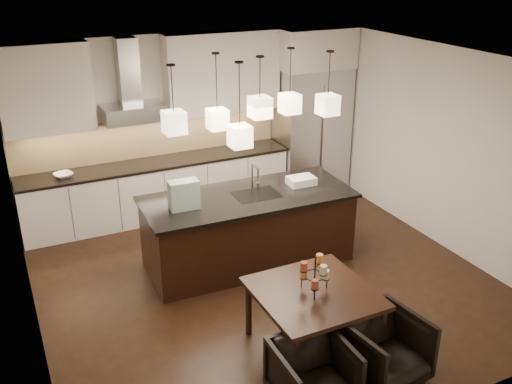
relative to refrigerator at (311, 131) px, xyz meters
name	(u,v)px	position (x,y,z in m)	size (l,w,h in m)	color
floor	(263,279)	(-2.10, -2.38, -1.08)	(5.50, 5.50, 0.02)	black
ceiling	(264,61)	(-2.10, -2.38, 1.73)	(5.50, 5.50, 0.02)	white
wall_back	(187,121)	(-2.10, 0.38, 0.32)	(5.50, 0.02, 2.80)	silver
wall_front	(415,293)	(-2.10, -5.14, 0.32)	(5.50, 0.02, 2.80)	silver
wall_left	(20,223)	(-4.86, -2.38, 0.32)	(0.02, 5.50, 2.80)	silver
wall_right	(439,147)	(0.66, -2.38, 0.32)	(0.02, 5.50, 2.80)	silver
refrigerator	(311,131)	(0.00, 0.00, 0.00)	(1.20, 0.72, 2.15)	#B7B7BA
fridge_panel	(314,48)	(0.00, 0.00, 1.40)	(1.26, 0.72, 0.65)	silver
lower_cabinets	(160,190)	(-2.73, 0.05, -0.64)	(4.21, 0.62, 0.88)	silver
countertop	(158,163)	(-2.73, 0.05, -0.17)	(4.21, 0.66, 0.04)	black
backsplash	(151,137)	(-2.73, 0.35, 0.16)	(4.21, 0.02, 0.63)	#D8C08A
upper_cab_left	(45,89)	(-4.20, 0.19, 1.10)	(1.25, 0.35, 1.25)	silver
upper_cab_right	(222,72)	(-1.55, 0.19, 1.10)	(1.86, 0.35, 1.25)	silver
hood_canopy	(133,113)	(-3.03, 0.10, 0.65)	(0.90, 0.52, 0.24)	#B7B7BA
hood_chimney	(128,71)	(-3.03, 0.21, 1.24)	(0.30, 0.28, 0.96)	#B7B7BA
fruit_bowl	(63,175)	(-4.14, 0.00, -0.12)	(0.26, 0.26, 0.06)	silver
island_body	(248,231)	(-2.08, -1.90, -0.60)	(2.69, 1.08, 0.95)	black
island_top	(248,197)	(-2.08, -1.90, -0.11)	(2.77, 1.16, 0.04)	black
faucet	(252,177)	(-1.97, -1.79, 0.12)	(0.11, 0.26, 0.41)	silver
tote_bag	(184,195)	(-2.96, -1.92, 0.10)	(0.37, 0.19, 0.37)	#2B674B
food_container	(301,181)	(-1.26, -1.87, -0.03)	(0.37, 0.26, 0.11)	silver
dining_table	(313,320)	(-2.24, -3.86, -0.72)	(1.18, 1.18, 0.71)	black
candelabra	(315,274)	(-2.24, -3.86, -0.16)	(0.34, 0.34, 0.42)	black
candle_a	(326,274)	(-2.11, -3.86, -0.20)	(0.07, 0.07, 0.09)	beige
candle_b	(304,274)	(-2.31, -3.75, -0.20)	(0.07, 0.07, 0.09)	orange
candle_c	(315,284)	(-2.31, -3.97, -0.20)	(0.07, 0.07, 0.09)	#A23B26
candle_d	(320,258)	(-2.14, -3.77, -0.05)	(0.07, 0.07, 0.09)	orange
candle_e	(304,266)	(-2.36, -3.84, -0.05)	(0.07, 0.07, 0.09)	#A23B26
candle_f	(323,270)	(-2.22, -3.98, -0.05)	(0.07, 0.07, 0.09)	beige
armchair_left	(313,375)	(-2.66, -4.57, -0.75)	(0.69, 0.71, 0.65)	black
armchair_right	(384,349)	(-1.85, -4.56, -0.73)	(0.73, 0.75, 0.69)	black
pendant_a	(174,122)	(-3.07, -2.04, 1.07)	(0.24, 0.24, 0.26)	beige
pendant_b	(217,119)	(-2.34, -1.55, 0.89)	(0.24, 0.24, 0.26)	beige
pendant_c	(260,107)	(-1.96, -1.99, 1.10)	(0.24, 0.24, 0.26)	beige
pendant_d	(290,104)	(-1.33, -1.61, 0.99)	(0.24, 0.24, 0.26)	beige
pendant_e	(328,105)	(-1.01, -2.04, 1.04)	(0.24, 0.24, 0.26)	beige
pendant_f	(240,136)	(-2.33, -2.21, 0.85)	(0.24, 0.24, 0.26)	beige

